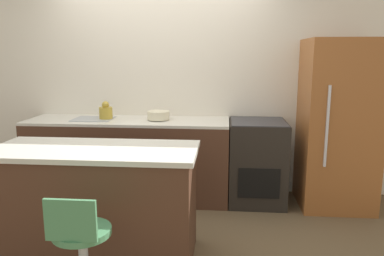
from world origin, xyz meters
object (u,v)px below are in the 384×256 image
object	(u,v)px
stool_chair	(82,254)
mixing_bowl	(158,115)
refrigerator	(338,125)
oven_range	(257,162)
kettle	(106,112)

from	to	relation	value
stool_chair	mixing_bowl	xyz separation A→B (m)	(0.14, 2.03, 0.57)
refrigerator	stool_chair	distance (m)	2.93
oven_range	stool_chair	bearing A→B (deg)	-121.85
stool_chair	kettle	distance (m)	2.16
oven_range	stool_chair	xyz separation A→B (m)	(-1.25, -2.02, -0.05)
refrigerator	kettle	distance (m)	2.57
refrigerator	kettle	bearing A→B (deg)	179.24
mixing_bowl	stool_chair	bearing A→B (deg)	-93.86
oven_range	mixing_bowl	distance (m)	1.23
oven_range	refrigerator	bearing A→B (deg)	-1.76
stool_chair	mixing_bowl	distance (m)	2.11
refrigerator	stool_chair	bearing A→B (deg)	-136.48
refrigerator	kettle	size ratio (longest dim) A/B	9.05
refrigerator	kettle	xyz separation A→B (m)	(-2.57, 0.03, 0.10)
stool_chair	refrigerator	bearing A→B (deg)	43.52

